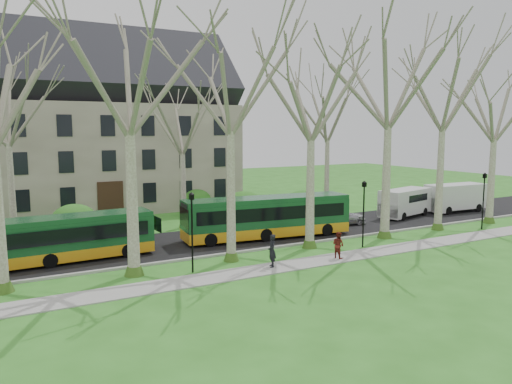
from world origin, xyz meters
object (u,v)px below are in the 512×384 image
Objects in this scene: van_b at (456,198)px; pedestrian_a at (272,251)px; sedan at (339,216)px; bus_lead at (56,239)px; bus_follow at (267,217)px; van_a at (405,203)px; pedestrian_b at (338,245)px.

pedestrian_a is (-24.53, -7.72, -0.36)m from van_b.
bus_lead is at bearing 102.96° from sedan.
van_a is at bearing 11.82° from bus_follow.
bus_lead is at bearing 53.15° from pedestrian_b.
sedan is 0.77× the size of van_b.
van_b is (13.45, -0.29, 0.63)m from sedan.
bus_lead is 1.98× the size of van_a.
van_b is at bearing -17.04° from van_a.
sedan is 7.37m from van_a.
pedestrian_b is at bearing -154.40° from van_b.
sedan is 13.67m from pedestrian_a.
bus_lead is 0.92× the size of bus_follow.
van_b is (34.95, 0.85, -0.09)m from bus_lead.
bus_follow is at bearing -173.23° from van_b.
van_a is (28.84, 1.20, -0.17)m from bus_lead.
pedestrian_b is (-6.62, -8.28, 0.14)m from sedan.
bus_lead is 21.53m from sedan.
bus_follow is 2.16× the size of van_a.
bus_lead reaches higher than van_b.
van_b is at bearing 9.32° from bus_follow.
bus_lead reaches higher than pedestrian_b.
van_a is 20.11m from pedestrian_a.
sedan is 13.47m from van_b.
pedestrian_b is at bearing 104.33° from pedestrian_a.
pedestrian_b is at bearing 151.27° from sedan.
bus_follow is 7.60m from pedestrian_a.
van_b is (20.94, 1.05, -0.22)m from bus_follow.
van_a reaches higher than pedestrian_a.
van_b is (6.10, -0.35, 0.07)m from van_a.
sedan is (21.49, 1.14, -0.72)m from bus_lead.
bus_lead is 5.96× the size of pedestrian_a.
bus_follow is at bearing 171.57° from van_a.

